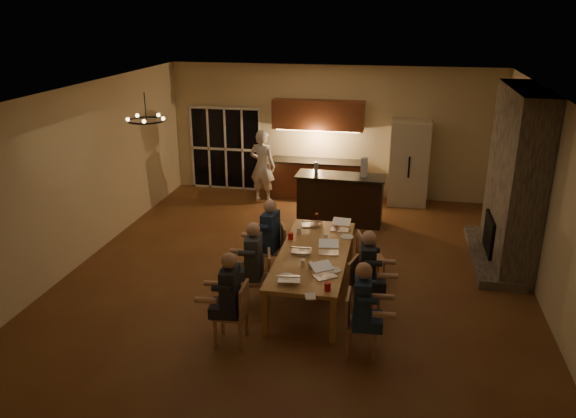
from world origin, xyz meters
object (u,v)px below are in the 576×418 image
Objects in this scene: person_right_near at (362,310)px; chair_left_near at (231,313)px; chair_right_near at (362,324)px; redcup_far at (336,221)px; person_right_mid at (367,273)px; person_left_near at (230,299)px; bar_blender at (364,168)px; redcup_near at (328,287)px; refrigerator at (409,163)px; plate_near at (333,270)px; mug_mid at (326,237)px; chair_left_far at (272,250)px; mug_back at (299,231)px; dining_table at (313,273)px; laptop_e at (311,219)px; laptop_a at (289,273)px; redcup_mid at (291,236)px; chair_right_mid at (365,288)px; laptop_d at (329,247)px; can_cola at (317,216)px; plate_left at (287,277)px; bar_bottle at (316,167)px; person_left_far at (270,237)px; plate_far at (347,237)px; laptop_b at (325,270)px; chair_left_mid at (257,279)px; laptop_c at (301,245)px; mug_front at (303,263)px; chair_right_far at (371,258)px; standing_person at (262,166)px; bar_island at (340,199)px; laptop_f at (340,224)px; can_silver at (310,266)px; person_left_mid at (254,264)px.

chair_left_near is at bearing 86.48° from person_right_near.
chair_right_near is 7.42× the size of redcup_far.
person_left_near is at bearing 116.64° from person_right_mid.
redcup_near is at bearing -83.57° from bar_blender.
refrigerator is 5.65m from plate_near.
chair_left_far is at bearing 175.50° from mug_mid.
mug_back is at bearing 24.91° from person_right_near.
laptop_e is (-0.24, 1.17, 0.49)m from dining_table.
laptop_a is (0.73, 0.55, 0.42)m from chair_left_near.
laptop_e reaches higher than redcup_mid.
mug_mid is (-0.75, 1.04, 0.36)m from chair_right_mid.
can_cola is at bearing 99.11° from laptop_d.
bar_bottle is (-0.23, 4.39, 0.44)m from plate_left.
person_left_far is 1.33m from plate_far.
plate_near is (0.09, 0.23, -0.10)m from laptop_b.
chair_left_mid is at bearing 128.34° from laptop_b.
laptop_b is 4.18m from bar_blender.
person_right_mid is at bearing -43.65° from mug_back.
laptop_c is 0.52m from mug_front.
person_left_far is (-1.75, 1.08, 0.00)m from person_right_mid.
bar_blender is at bearing -10.64° from chair_right_far.
standing_person reaches higher than plate_left.
redcup_near is (-0.51, 0.34, 0.12)m from person_right_near.
can_cola is (-0.24, -1.86, 0.27)m from bar_island.
chair_right_near reaches higher than redcup_far.
chair_right_near is 6.64m from standing_person.
chair_left_far reaches higher than plate_left.
mug_back is (-0.17, 0.75, -0.06)m from laptop_c.
plate_left is (0.59, -1.58, 0.31)m from chair_left_far.
chair_right_near is 2.62m from mug_back.
laptop_b reaches higher than redcup_near.
laptop_a is 2.53m from can_cola.
laptop_d is 1.09m from plate_left.
laptop_f is at bearing -71.69° from bar_bottle.
chair_left_near is 2.03m from laptop_d.
laptop_f is at bearing 23.31° from mug_back.
laptop_a is 4.51m from bar_bottle.
chair_left_near is 1.41m from redcup_near.
laptop_b is at bearing -59.27° from redcup_mid.
chair_left_far is at bearing -118.66° from refrigerator.
chair_right_near is at bearing -72.99° from laptop_f.
mug_mid is at bearing 86.46° from can_silver.
chair_left_near is (-2.44, -6.52, -0.55)m from refrigerator.
chair_right_near is at bearing -26.53° from plate_left.
person_left_mid reaches higher than can_silver.
plate_near is at bearing 118.44° from chair_right_mid.
person_left_mid is 4.31× the size of laptop_b.
person_left_mid is 4.11m from bar_blender.
chair_left_far is 1.72m from plate_left.
laptop_a is 1.42× the size of plate_left.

